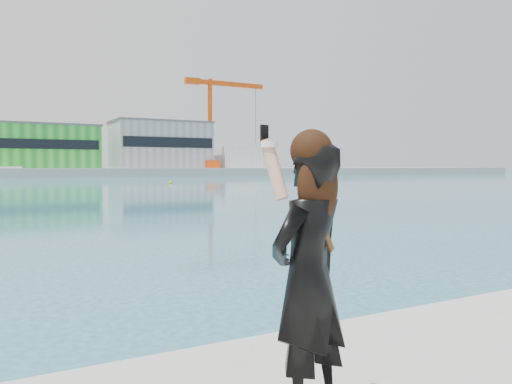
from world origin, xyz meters
The scene contains 7 objects.
warehouse_green centered at (8.00, 127.98, 7.26)m, with size 30.60×16.36×10.50m.
warehouse_grey_right centered at (40.00, 127.98, 8.26)m, with size 25.50×15.35×12.50m.
ancillary_shed centered at (62.00, 126.00, 5.00)m, with size 12.00×10.00×6.00m, color silver.
dock_crane centered at (53.20, 122.00, 15.07)m, with size 23.00×4.00×24.00m.
flagpole_right centered at (22.09, 121.00, 6.54)m, with size 1.28×0.16×8.00m.
buoy_near centered at (21.04, 63.81, 0.00)m, with size 0.50×0.50×0.50m, color #DFC00B.
woman centered at (0.27, -0.48, 1.74)m, with size 0.74×0.61×1.86m.
Camera 1 is at (-1.51, -3.08, 2.40)m, focal length 35.00 mm.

